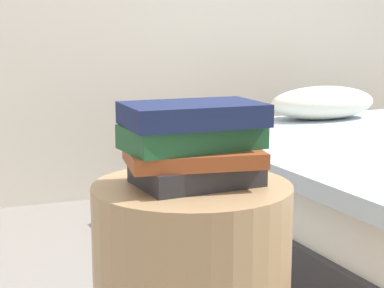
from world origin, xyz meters
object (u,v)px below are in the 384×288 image
Objects in this scene: book_charcoal at (196,173)px; book_rust at (195,156)px; book_forest at (190,137)px; book_navy at (194,114)px.

book_charcoal is 0.04m from book_rust.
book_forest is 0.05m from book_navy.
book_navy is (-0.01, -0.01, 0.13)m from book_charcoal.
book_charcoal is 0.08m from book_forest.
book_navy is at bearing -67.67° from book_forest.
book_rust is 0.04m from book_forest.
book_rust is at bearing -61.13° from book_forest.
book_navy is (0.00, -0.01, 0.05)m from book_forest.
book_charcoal is at bearing 46.40° from book_navy.
book_navy is at bearing -138.65° from book_charcoal.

